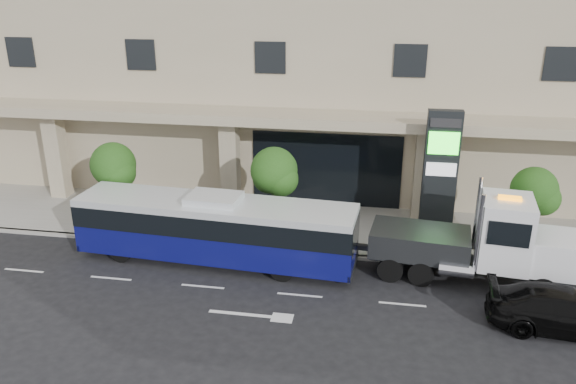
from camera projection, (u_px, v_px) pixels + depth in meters
name	position (u px, v px, depth m)	size (l,w,h in m)	color
ground	(305.00, 277.00, 23.61)	(120.00, 120.00, 0.00)	black
sidewalk	(319.00, 227.00, 28.19)	(120.00, 6.00, 0.15)	gray
curb	(311.00, 254.00, 25.43)	(120.00, 0.30, 0.15)	gray
convention_center	(342.00, 10.00, 34.31)	(60.00, 17.60, 20.00)	tan
tree_left	(114.00, 168.00, 27.39)	(2.27, 2.20, 4.22)	#422B19
tree_mid	(275.00, 174.00, 26.08)	(2.28, 2.20, 4.38)	#422B19
tree_right	(534.00, 193.00, 24.35)	(2.10, 2.00, 4.04)	#422B19
city_bus	(215.00, 228.00, 24.45)	(12.42, 3.37, 3.11)	black
tow_truck	(482.00, 243.00, 22.68)	(9.28, 3.11, 4.20)	#2D3033
black_sedan	(565.00, 311.00, 19.79)	(2.16, 5.30, 1.54)	black
signage_pylon	(440.00, 175.00, 25.85)	(1.54, 0.58, 6.17)	black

